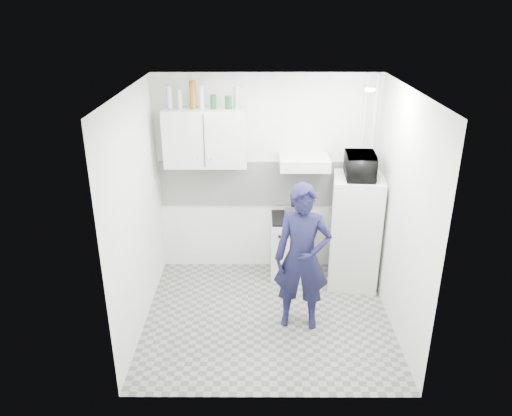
{
  "coord_description": "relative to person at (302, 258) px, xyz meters",
  "views": [
    {
      "loc": [
        -0.12,
        -4.82,
        3.41
      ],
      "look_at": [
        -0.13,
        0.3,
        1.25
      ],
      "focal_mm": 35.0,
      "sensor_mm": 36.0,
      "label": 1
    }
  ],
  "objects": [
    {
      "name": "pipe_a",
      "position": [
        0.94,
        1.27,
        0.47
      ],
      "size": [
        0.05,
        0.05,
        2.6
      ],
      "primitive_type": "cylinder",
      "color": "silver",
      "rests_on": "floor"
    },
    {
      "name": "fridge",
      "position": [
        0.74,
        0.89,
        -0.11
      ],
      "size": [
        0.67,
        0.67,
        1.44
      ],
      "primitive_type": "cube",
      "rotation": [
        0.0,
        0.0,
        -0.14
      ],
      "color": "silver",
      "rests_on": "floor"
    },
    {
      "name": "canister_a",
      "position": [
        -1.0,
        1.17,
        1.45
      ],
      "size": [
        0.07,
        0.07,
        0.17
      ],
      "primitive_type": "cylinder",
      "color": "#144C1E",
      "rests_on": "upper_cabinet"
    },
    {
      "name": "microwave",
      "position": [
        0.74,
        0.89,
        0.75
      ],
      "size": [
        0.53,
        0.38,
        0.28
      ],
      "primitive_type": "imported",
      "rotation": [
        0.0,
        0.0,
        1.5
      ],
      "color": "black",
      "rests_on": "fridge"
    },
    {
      "name": "pipe_b",
      "position": [
        0.82,
        1.27,
        0.47
      ],
      "size": [
        0.04,
        0.04,
        2.6
      ],
      "primitive_type": "cylinder",
      "color": "silver",
      "rests_on": "floor"
    },
    {
      "name": "bottle_b",
      "position": [
        -1.4,
        1.17,
        1.48
      ],
      "size": [
        0.06,
        0.06,
        0.23
      ],
      "primitive_type": "cylinder",
      "color": "#B2B7BC",
      "rests_on": "upper_cabinet"
    },
    {
      "name": "bottle_a",
      "position": [
        -1.52,
        1.17,
        1.5
      ],
      "size": [
        0.06,
        0.06,
        0.27
      ],
      "primitive_type": "cylinder",
      "color": "#B2B7BC",
      "rests_on": "upper_cabinet"
    },
    {
      "name": "canister_b",
      "position": [
        -0.83,
        1.17,
        1.44
      ],
      "size": [
        0.08,
        0.08,
        0.15
      ],
      "primitive_type": "cylinder",
      "color": "#144C1E",
      "rests_on": "upper_cabinet"
    },
    {
      "name": "saucepan",
      "position": [
        -0.06,
        1.15,
        0.04
      ],
      "size": [
        0.16,
        0.16,
        0.09
      ],
      "primitive_type": "cylinder",
      "color": "silver",
      "rests_on": "stove_top"
    },
    {
      "name": "bottle_c",
      "position": [
        -1.24,
        1.17,
        1.53
      ],
      "size": [
        0.08,
        0.08,
        0.33
      ],
      "primitive_type": "cylinder",
      "color": "brown",
      "rests_on": "upper_cabinet"
    },
    {
      "name": "ceiling",
      "position": [
        -0.36,
        0.1,
        1.77
      ],
      "size": [
        2.8,
        2.8,
        0.0
      ],
      "primitive_type": "plane",
      "color": "white",
      "rests_on": "wall_back"
    },
    {
      "name": "bottle_e",
      "position": [
        -0.73,
        1.17,
        1.5
      ],
      "size": [
        0.06,
        0.06,
        0.26
      ],
      "primitive_type": "cylinder",
      "color": "silver",
      "rests_on": "upper_cabinet"
    },
    {
      "name": "wall_left",
      "position": [
        -1.76,
        0.1,
        0.47
      ],
      "size": [
        0.0,
        2.6,
        2.6
      ],
      "primitive_type": "plane",
      "rotation": [
        1.57,
        0.0,
        1.57
      ],
      "color": "white",
      "rests_on": "floor"
    },
    {
      "name": "ceiling_spot_fixture",
      "position": [
        0.64,
        0.3,
        1.74
      ],
      "size": [
        0.1,
        0.1,
        0.02
      ],
      "primitive_type": "cylinder",
      "color": "white",
      "rests_on": "ceiling"
    },
    {
      "name": "stove",
      "position": [
        -0.06,
        1.1,
        -0.43
      ],
      "size": [
        0.5,
        0.5,
        0.8
      ],
      "primitive_type": "cube",
      "color": "silver",
      "rests_on": "floor"
    },
    {
      "name": "stove_top",
      "position": [
        -0.06,
        1.1,
        -0.02
      ],
      "size": [
        0.48,
        0.48,
        0.03
      ],
      "primitive_type": "cube",
      "color": "black",
      "rests_on": "stove"
    },
    {
      "name": "wall_right",
      "position": [
        1.04,
        0.1,
        0.47
      ],
      "size": [
        0.0,
        2.6,
        2.6
      ],
      "primitive_type": "plane",
      "rotation": [
        1.57,
        0.0,
        -1.57
      ],
      "color": "white",
      "rests_on": "floor"
    },
    {
      "name": "person",
      "position": [
        0.0,
        0.0,
        0.0
      ],
      "size": [
        0.65,
        0.47,
        1.67
      ],
      "primitive_type": "imported",
      "rotation": [
        0.0,
        0.0,
        -0.12
      ],
      "color": "black",
      "rests_on": "floor"
    },
    {
      "name": "wall_back",
      "position": [
        -0.36,
        1.35,
        0.47
      ],
      "size": [
        2.8,
        0.0,
        2.8
      ],
      "primitive_type": "plane",
      "rotation": [
        1.57,
        0.0,
        0.0
      ],
      "color": "white",
      "rests_on": "floor"
    },
    {
      "name": "floor",
      "position": [
        -0.36,
        0.1,
        -0.83
      ],
      "size": [
        2.8,
        2.8,
        0.0
      ],
      "primitive_type": "plane",
      "color": "gray",
      "rests_on": "ground"
    },
    {
      "name": "range_hood",
      "position": [
        0.09,
        1.1,
        0.74
      ],
      "size": [
        0.6,
        0.5,
        0.14
      ],
      "primitive_type": "cube",
      "color": "silver",
      "rests_on": "wall_back"
    },
    {
      "name": "upper_cabinet",
      "position": [
        -1.11,
        1.17,
        1.02
      ],
      "size": [
        1.0,
        0.35,
        0.7
      ],
      "primitive_type": "cube",
      "color": "silver",
      "rests_on": "wall_back"
    },
    {
      "name": "backsplash",
      "position": [
        -0.36,
        1.33,
        0.37
      ],
      "size": [
        2.74,
        0.03,
        0.6
      ],
      "primitive_type": "cube",
      "color": "white",
      "rests_on": "wall_back"
    },
    {
      "name": "bottle_d",
      "position": [
        -1.14,
        1.17,
        1.51
      ],
      "size": [
        0.06,
        0.06,
        0.28
      ],
      "primitive_type": "cylinder",
      "color": "#B2B7BC",
      "rests_on": "upper_cabinet"
    }
  ]
}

